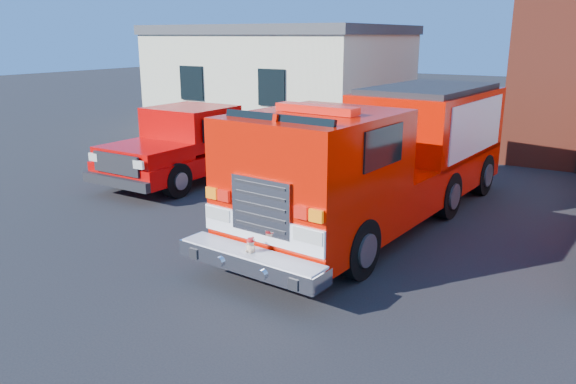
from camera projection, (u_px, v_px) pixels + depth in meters
The scene contains 4 objects.
ground at pixel (320, 241), 11.11m from camera, with size 100.00×100.00×0.00m, color black.
side_building at pixel (283, 74), 25.71m from camera, with size 10.20×8.20×4.35m.
fire_engine at pixel (387, 156), 12.02m from camera, with size 3.23×9.24×2.79m.
pickup_truck at pixel (199, 143), 15.99m from camera, with size 2.34×6.26×2.04m.
Camera 1 is at (4.93, -9.21, 3.94)m, focal length 35.00 mm.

